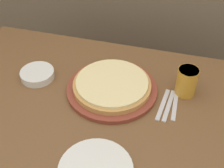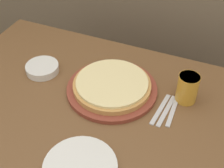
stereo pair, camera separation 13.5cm
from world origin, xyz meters
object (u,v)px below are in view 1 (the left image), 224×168
Objects in this scene: pizza_on_board at (112,87)px; side_bowl at (37,74)px; dinner_knife at (169,106)px; beer_glass at (187,81)px; fork at (163,104)px; spoon at (175,107)px.

pizza_on_board reaches higher than side_bowl.
pizza_on_board is 0.26m from dinner_knife.
pizza_on_board is 2.57× the size of side_bowl.
pizza_on_board is at bearing -166.73° from beer_glass.
dinner_knife is at bearing -6.25° from pizza_on_board.
beer_glass is 0.15m from fork.
beer_glass is at bearing 13.27° from pizza_on_board.
side_bowl reaches higher than fork.
beer_glass is 0.66× the size of fork.
side_bowl is at bearing -179.69° from pizza_on_board.
spoon is (0.03, 0.00, 0.00)m from dinner_knife.
side_bowl reaches higher than spoon.
side_bowl is at bearing 177.57° from dinner_knife.
beer_glass is at bearing 6.42° from side_bowl.
fork is at bearing 180.00° from spoon.
beer_glass is 0.66× the size of dinner_knife.
beer_glass is 0.67m from side_bowl.
side_bowl is 0.61m from dinner_knife.
beer_glass reaches higher than pizza_on_board.
side_bowl is at bearing 177.66° from spoon.
spoon is at bearing 0.00° from fork.
dinner_knife is at bearing -2.43° from side_bowl.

